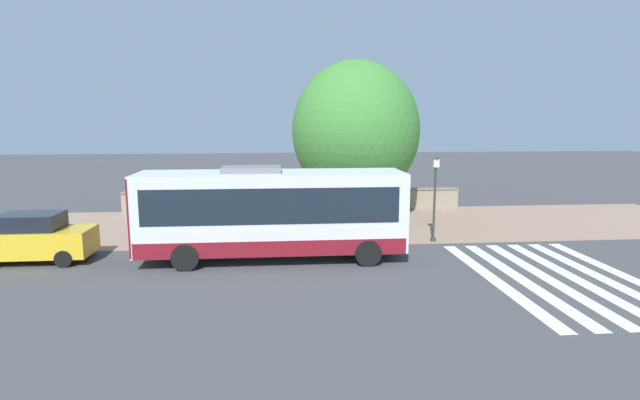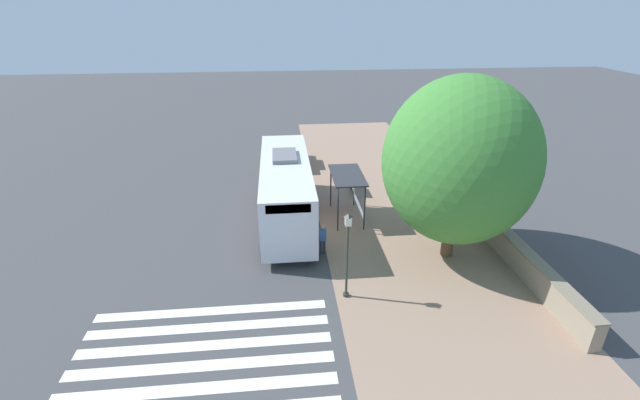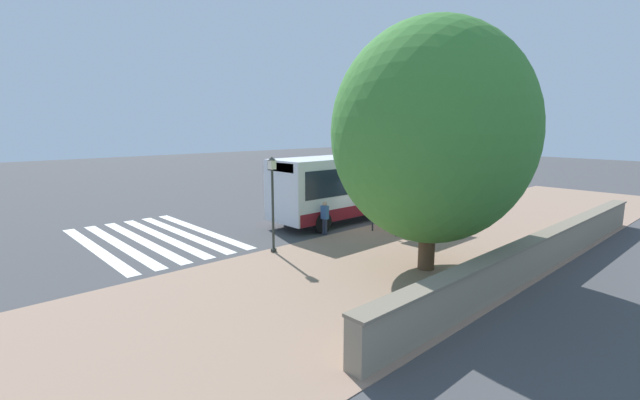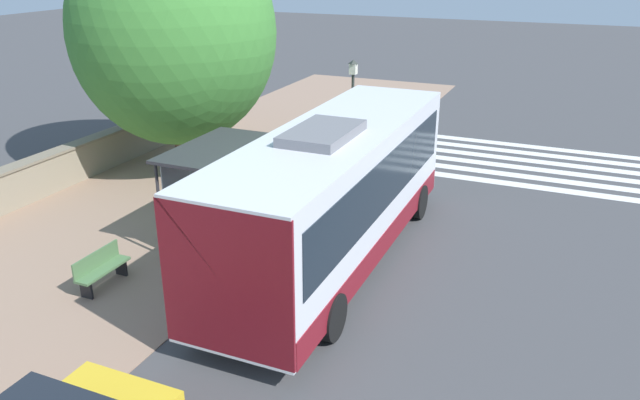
{
  "view_description": "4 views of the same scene",
  "coord_description": "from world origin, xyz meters",
  "px_view_note": "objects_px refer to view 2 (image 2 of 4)",
  "views": [
    {
      "loc": [
        20.92,
        -1.1,
        5.47
      ],
      "look_at": [
        0.33,
        0.75,
        2.1
      ],
      "focal_mm": 28.0,
      "sensor_mm": 36.0,
      "label": 1
    },
    {
      "loc": [
        2.11,
        20.29,
        11.13
      ],
      "look_at": [
        0.15,
        0.95,
        2.17
      ],
      "focal_mm": 24.0,
      "sensor_mm": 36.0,
      "label": 2
    },
    {
      "loc": [
        -13.94,
        15.86,
        5.03
      ],
      "look_at": [
        1.55,
        1.56,
        1.37
      ],
      "focal_mm": 24.0,
      "sensor_mm": 36.0,
      "label": 3
    },
    {
      "loc": [
        7.07,
        -14.37,
        7.33
      ],
      "look_at": [
        1.63,
        -1.76,
        1.83
      ],
      "focal_mm": 35.0,
      "sensor_mm": 36.0,
      "label": 4
    }
  ],
  "objects_px": {
    "bus": "(286,189)",
    "bus_shelter": "(350,182)",
    "bench": "(355,186)",
    "street_lamp_near": "(347,249)",
    "shade_tree": "(459,161)",
    "pedestrian": "(323,237)",
    "parked_car_behind_bus": "(289,153)"
  },
  "relations": [
    {
      "from": "pedestrian",
      "to": "bus",
      "type": "bearing_deg",
      "value": -66.77
    },
    {
      "from": "street_lamp_near",
      "to": "shade_tree",
      "type": "relative_size",
      "value": 0.45
    },
    {
      "from": "pedestrian",
      "to": "parked_car_behind_bus",
      "type": "distance_m",
      "value": 12.96
    },
    {
      "from": "bus",
      "to": "pedestrian",
      "type": "height_order",
      "value": "bus"
    },
    {
      "from": "bus",
      "to": "parked_car_behind_bus",
      "type": "bearing_deg",
      "value": -93.04
    },
    {
      "from": "bus",
      "to": "shade_tree",
      "type": "bearing_deg",
      "value": 149.46
    },
    {
      "from": "bench",
      "to": "parked_car_behind_bus",
      "type": "xyz_separation_m",
      "value": [
        4.01,
        -5.81,
        0.45
      ]
    },
    {
      "from": "bench",
      "to": "shade_tree",
      "type": "distance_m",
      "value": 9.45
    },
    {
      "from": "street_lamp_near",
      "to": "shade_tree",
      "type": "xyz_separation_m",
      "value": [
        -5.36,
        -2.73,
        2.5
      ]
    },
    {
      "from": "street_lamp_near",
      "to": "shade_tree",
      "type": "distance_m",
      "value": 6.51
    },
    {
      "from": "bus",
      "to": "bus_shelter",
      "type": "xyz_separation_m",
      "value": [
        -3.55,
        0.05,
        0.28
      ]
    },
    {
      "from": "bus",
      "to": "shade_tree",
      "type": "distance_m",
      "value": 9.29
    },
    {
      "from": "bus_shelter",
      "to": "pedestrian",
      "type": "bearing_deg",
      "value": 62.79
    },
    {
      "from": "shade_tree",
      "to": "bench",
      "type": "bearing_deg",
      "value": -68.29
    },
    {
      "from": "bench",
      "to": "shade_tree",
      "type": "bearing_deg",
      "value": 111.71
    },
    {
      "from": "bus_shelter",
      "to": "street_lamp_near",
      "type": "height_order",
      "value": "street_lamp_near"
    },
    {
      "from": "bus",
      "to": "shade_tree",
      "type": "xyz_separation_m",
      "value": [
        -7.6,
        4.48,
        2.91
      ]
    },
    {
      "from": "pedestrian",
      "to": "street_lamp_near",
      "type": "distance_m",
      "value": 3.74
    },
    {
      "from": "bus",
      "to": "pedestrian",
      "type": "relative_size",
      "value": 6.38
    },
    {
      "from": "bus",
      "to": "bus_shelter",
      "type": "distance_m",
      "value": 3.56
    },
    {
      "from": "street_lamp_near",
      "to": "parked_car_behind_bus",
      "type": "xyz_separation_m",
      "value": [
        1.75,
        -16.33,
        -1.37
      ]
    },
    {
      "from": "pedestrian",
      "to": "parked_car_behind_bus",
      "type": "bearing_deg",
      "value": -84.95
    },
    {
      "from": "bench",
      "to": "pedestrian",
      "type": "bearing_deg",
      "value": 67.99
    },
    {
      "from": "shade_tree",
      "to": "parked_car_behind_bus",
      "type": "relative_size",
      "value": 2.04
    },
    {
      "from": "street_lamp_near",
      "to": "parked_car_behind_bus",
      "type": "distance_m",
      "value": 16.48
    },
    {
      "from": "pedestrian",
      "to": "street_lamp_near",
      "type": "relative_size",
      "value": 0.41
    },
    {
      "from": "shade_tree",
      "to": "pedestrian",
      "type": "bearing_deg",
      "value": -6.65
    },
    {
      "from": "bench",
      "to": "street_lamp_near",
      "type": "distance_m",
      "value": 10.92
    },
    {
      "from": "shade_tree",
      "to": "street_lamp_near",
      "type": "bearing_deg",
      "value": 26.95
    },
    {
      "from": "bus",
      "to": "street_lamp_near",
      "type": "relative_size",
      "value": 2.64
    },
    {
      "from": "parked_car_behind_bus",
      "to": "street_lamp_near",
      "type": "bearing_deg",
      "value": 96.13
    },
    {
      "from": "bus_shelter",
      "to": "parked_car_behind_bus",
      "type": "bearing_deg",
      "value": -71.52
    }
  ]
}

